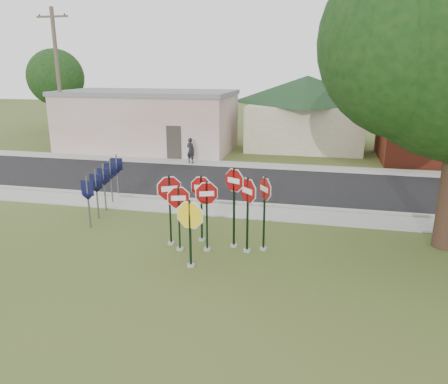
% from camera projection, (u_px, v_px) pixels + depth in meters
% --- Properties ---
extents(ground, '(120.00, 120.00, 0.00)m').
position_uv_depth(ground, '(200.00, 270.00, 13.06)').
color(ground, '#3D501E').
rests_on(ground, ground).
extents(sidewalk_near, '(60.00, 1.60, 0.06)m').
position_uv_depth(sidewalk_near, '(236.00, 211.00, 18.20)').
color(sidewalk_near, gray).
rests_on(sidewalk_near, ground).
extents(road, '(60.00, 7.00, 0.04)m').
position_uv_depth(road, '(253.00, 184.00, 22.41)').
color(road, black).
rests_on(road, ground).
extents(sidewalk_far, '(60.00, 1.60, 0.06)m').
position_uv_depth(sidewalk_far, '(265.00, 166.00, 26.44)').
color(sidewalk_far, gray).
rests_on(sidewalk_far, ground).
extents(curb, '(60.00, 0.20, 0.14)m').
position_uv_depth(curb, '(241.00, 203.00, 19.12)').
color(curb, gray).
rests_on(curb, ground).
extents(stop_sign_center, '(0.95, 0.39, 2.47)m').
position_uv_depth(stop_sign_center, '(207.00, 207.00, 14.02)').
color(stop_sign_center, gray).
rests_on(stop_sign_center, ground).
extents(stop_sign_yellow, '(1.17, 0.24, 2.23)m').
position_uv_depth(stop_sign_yellow, '(190.00, 225.00, 12.89)').
color(stop_sign_yellow, gray).
rests_on(stop_sign_yellow, ground).
extents(stop_sign_left, '(0.97, 0.32, 2.31)m').
position_uv_depth(stop_sign_left, '(179.00, 210.00, 14.06)').
color(stop_sign_left, gray).
rests_on(stop_sign_left, ground).
extents(stop_sign_right, '(0.82, 0.79, 2.64)m').
position_uv_depth(stop_sign_right, '(248.00, 203.00, 13.88)').
color(stop_sign_right, gray).
rests_on(stop_sign_right, ground).
extents(stop_sign_back_right, '(0.94, 0.53, 2.84)m').
position_uv_depth(stop_sign_back_right, '(234.00, 196.00, 14.22)').
color(stop_sign_back_right, gray).
rests_on(stop_sign_back_right, ground).
extents(stop_sign_back_left, '(1.03, 0.24, 2.44)m').
position_uv_depth(stop_sign_back_left, '(201.00, 200.00, 14.82)').
color(stop_sign_back_left, gray).
rests_on(stop_sign_back_left, ground).
extents(stop_sign_far_right, '(0.63, 0.84, 2.62)m').
position_uv_depth(stop_sign_far_right, '(265.00, 203.00, 14.02)').
color(stop_sign_far_right, gray).
rests_on(stop_sign_far_right, ground).
extents(stop_sign_far_left, '(1.00, 0.57, 2.55)m').
position_uv_depth(stop_sign_far_left, '(170.00, 200.00, 14.48)').
color(stop_sign_far_left, gray).
rests_on(stop_sign_far_left, ground).
extents(route_sign_row, '(1.43, 4.63, 2.00)m').
position_uv_depth(route_sign_row, '(104.00, 182.00, 18.09)').
color(route_sign_row, '#59595E').
rests_on(route_sign_row, ground).
extents(building_stucco, '(12.20, 6.20, 4.20)m').
position_uv_depth(building_stucco, '(148.00, 120.00, 31.24)').
color(building_stucco, beige).
rests_on(building_stucco, ground).
extents(building_house, '(11.60, 11.60, 6.20)m').
position_uv_depth(building_house, '(307.00, 97.00, 32.21)').
color(building_house, beige).
rests_on(building_house, ground).
extents(utility_pole_near, '(2.20, 0.26, 9.50)m').
position_uv_depth(utility_pole_near, '(59.00, 80.00, 28.91)').
color(utility_pole_near, '#4E3F34').
rests_on(utility_pole_near, ground).
extents(bg_tree_left, '(4.90, 4.90, 7.35)m').
position_uv_depth(bg_tree_left, '(56.00, 78.00, 38.46)').
color(bg_tree_left, '#321E16').
rests_on(bg_tree_left, ground).
extents(pedestrian, '(0.67, 0.55, 1.57)m').
position_uv_depth(pedestrian, '(191.00, 150.00, 26.93)').
color(pedestrian, black).
rests_on(pedestrian, sidewalk_far).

